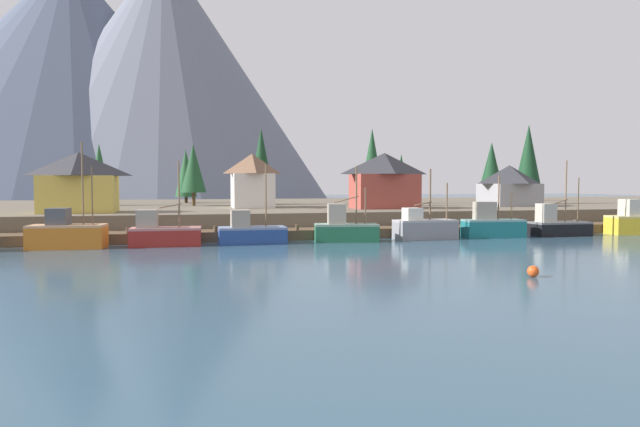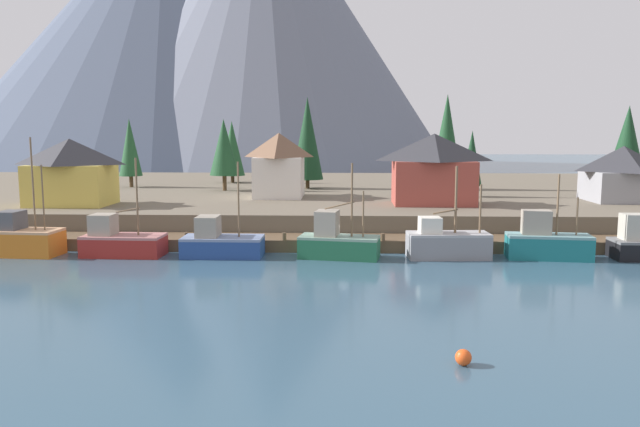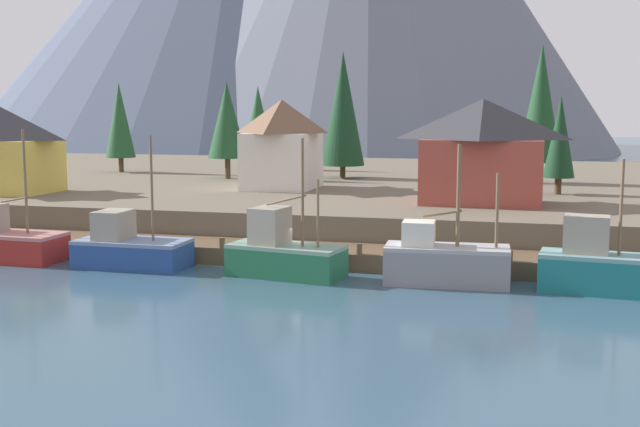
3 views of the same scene
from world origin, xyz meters
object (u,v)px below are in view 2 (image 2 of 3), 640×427
(channel_buoy, at_px, (463,357))
(conifer_back_left, at_px, (447,135))
(house_white, at_px, (279,164))
(conifer_mid_left, at_px, (307,138))
(fishing_boat_orange, at_px, (19,239))
(fishing_boat_green, at_px, (337,242))
(conifer_centre, at_px, (472,158))
(fishing_boat_blue, at_px, (220,243))
(fishing_boat_grey, at_px, (447,243))
(fishing_boat_red, at_px, (121,242))
(fishing_boat_teal, at_px, (547,243))
(conifer_back_right, at_px, (628,139))
(conifer_near_right, at_px, (232,148))
(conifer_mid_right, at_px, (130,147))
(conifer_near_left, at_px, (224,147))
(house_grey, at_px, (623,173))
(house_yellow, at_px, (71,171))
(house_red, at_px, (434,168))

(channel_buoy, bearing_deg, conifer_back_left, 81.63)
(house_white, xyz_separation_m, conifer_mid_left, (2.56, 10.61, 2.74))
(fishing_boat_orange, height_order, fishing_boat_green, fishing_boat_orange)
(fishing_boat_green, bearing_deg, conifer_centre, 66.00)
(fishing_boat_blue, relative_size, conifer_centre, 1.01)
(conifer_back_left, bearing_deg, fishing_boat_orange, -141.18)
(house_white, distance_m, conifer_back_left, 22.59)
(fishing_boat_grey, xyz_separation_m, conifer_mid_left, (-12.57, 31.50, 7.70))
(fishing_boat_orange, xyz_separation_m, conifer_mid_left, (21.10, 31.66, 7.60))
(fishing_boat_red, height_order, fishing_boat_teal, fishing_boat_red)
(fishing_boat_red, relative_size, fishing_boat_green, 1.05)
(house_white, distance_m, conifer_centre, 21.39)
(fishing_boat_red, distance_m, conifer_back_right, 69.48)
(fishing_boat_green, xyz_separation_m, conifer_near_right, (-15.26, 40.47, 6.12))
(fishing_boat_grey, distance_m, conifer_mid_right, 48.86)
(fishing_boat_grey, xyz_separation_m, house_white, (-15.13, 20.88, 4.96))
(conifer_near_left, relative_size, channel_buoy, 12.55)
(fishing_boat_teal, relative_size, house_grey, 0.92)
(house_white, xyz_separation_m, conifer_back_right, (46.13, 18.68, 2.54))
(conifer_near_left, bearing_deg, fishing_boat_green, -63.66)
(house_yellow, relative_size, conifer_back_left, 0.67)
(house_grey, xyz_separation_m, conifer_back_left, (-16.20, 12.81, 3.88))
(fishing_boat_orange, height_order, house_white, house_white)
(fishing_boat_blue, distance_m, channel_buoy, 26.88)
(fishing_boat_grey, bearing_deg, house_white, 122.48)
(fishing_boat_blue, distance_m, fishing_boat_teal, 25.32)
(house_yellow, bearing_deg, fishing_boat_grey, -19.75)
(conifer_near_left, relative_size, conifer_mid_left, 0.76)
(fishing_boat_blue, xyz_separation_m, fishing_boat_teal, (25.32, 0.02, 0.18))
(fishing_boat_red, distance_m, conifer_mid_right, 34.85)
(conifer_back_right, relative_size, channel_buoy, 15.40)
(channel_buoy, bearing_deg, fishing_boat_grey, 82.47)
(fishing_boat_blue, bearing_deg, conifer_back_right, 39.47)
(fishing_boat_teal, distance_m, house_white, 31.31)
(conifer_mid_right, bearing_deg, conifer_back_right, 5.94)
(house_grey, distance_m, conifer_centre, 15.41)
(fishing_boat_blue, bearing_deg, house_grey, 25.35)
(fishing_boat_red, relative_size, conifer_centre, 1.05)
(house_white, height_order, conifer_back_left, conifer_back_left)
(house_yellow, xyz_separation_m, conifer_mid_left, (22.34, 18.96, 3.01))
(conifer_back_left, bearing_deg, conifer_mid_left, 177.90)
(house_red, xyz_separation_m, conifer_mid_right, (-36.78, 18.15, 1.58))
(conifer_mid_left, xyz_separation_m, channel_buoy, (9.60, -54.03, -8.52))
(fishing_boat_blue, height_order, conifer_centre, conifer_centre)
(conifer_back_left, distance_m, conifer_centre, 9.39)
(house_white, height_order, conifer_mid_left, conifer_mid_left)
(conifer_near_right, xyz_separation_m, conifer_centre, (29.99, -18.26, -0.59))
(fishing_boat_orange, height_order, conifer_mid_left, conifer_mid_left)
(house_white, relative_size, conifer_mid_right, 0.79)
(house_yellow, xyz_separation_m, channel_buoy, (31.93, -35.07, -5.51))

